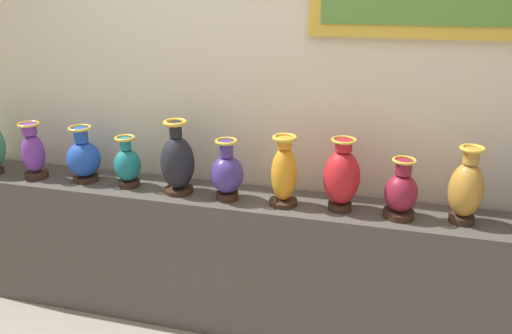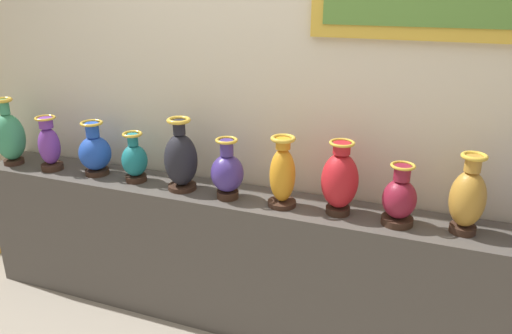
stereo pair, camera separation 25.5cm
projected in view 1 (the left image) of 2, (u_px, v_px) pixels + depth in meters
The scene contains 12 objects.
ground_plane at pixel (256, 323), 2.89m from camera, with size 11.30×11.30×0.00m, color gray.
display_shelf at pixel (256, 264), 2.75m from camera, with size 3.48×0.34×0.80m, color #4C4742.
back_wall at pixel (271, 74), 2.60m from camera, with size 5.30×0.14×2.80m.
vase_violet at pixel (33, 153), 2.84m from camera, with size 0.13×0.13×0.33m.
vase_sapphire at pixel (84, 158), 2.80m from camera, with size 0.19×0.19×0.32m.
vase_teal at pixel (127, 165), 2.73m from camera, with size 0.15×0.15×0.29m.
vase_onyx at pixel (177, 162), 2.63m from camera, with size 0.18×0.18×0.40m.
vase_indigo at pixel (227, 174), 2.56m from camera, with size 0.17×0.17×0.33m.
vase_amber at pixel (284, 173), 2.49m from camera, with size 0.14×0.14×0.37m.
vase_crimson at pixel (342, 177), 2.43m from camera, with size 0.18×0.18×0.37m.
vase_burgundy at pixel (401, 193), 2.36m from camera, with size 0.16×0.16×0.30m.
vase_ochre at pixel (466, 189), 2.30m from camera, with size 0.16×0.16×0.38m.
Camera 1 is at (0.62, -2.31, 1.88)m, focal length 34.73 mm.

